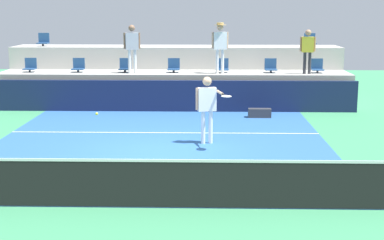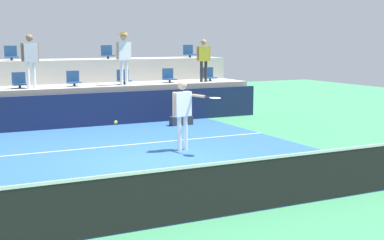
# 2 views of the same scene
# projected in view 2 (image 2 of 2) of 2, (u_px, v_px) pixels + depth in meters

# --- Properties ---
(ground_plane) EXTENTS (40.00, 40.00, 0.00)m
(ground_plane) POSITION_uv_depth(u_px,v_px,m) (155.00, 164.00, 12.51)
(ground_plane) COLOR #388456
(court_inner_paint) EXTENTS (9.00, 10.00, 0.01)m
(court_inner_paint) POSITION_uv_depth(u_px,v_px,m) (139.00, 156.00, 13.39)
(court_inner_paint) COLOR #285693
(court_inner_paint) RESTS_ON ground_plane
(court_service_line) EXTENTS (9.00, 0.06, 0.00)m
(court_service_line) POSITION_uv_depth(u_px,v_px,m) (120.00, 146.00, 14.63)
(court_service_line) COLOR white
(court_service_line) RESTS_ON ground_plane
(tennis_net) EXTENTS (10.48, 0.08, 1.07)m
(tennis_net) POSITION_uv_depth(u_px,v_px,m) (248.00, 184.00, 8.89)
(tennis_net) COLOR black
(tennis_net) RESTS_ON ground_plane
(sponsor_backboard) EXTENTS (13.00, 0.16, 1.10)m
(sponsor_backboard) POSITION_uv_depth(u_px,v_px,m) (84.00, 110.00, 17.74)
(sponsor_backboard) COLOR #141E42
(sponsor_backboard) RESTS_ON ground_plane
(seating_tier_lower) EXTENTS (13.00, 1.80, 1.25)m
(seating_tier_lower) POSITION_uv_depth(u_px,v_px,m) (74.00, 104.00, 18.88)
(seating_tier_lower) COLOR #ADAAA3
(seating_tier_lower) RESTS_ON ground_plane
(seating_tier_upper) EXTENTS (13.00, 1.80, 2.10)m
(seating_tier_upper) POSITION_uv_depth(u_px,v_px,m) (61.00, 88.00, 20.41)
(seating_tier_upper) COLOR #ADAAA3
(seating_tier_upper) RESTS_ON ground_plane
(stadium_chair_lower_mid_left) EXTENTS (0.44, 0.40, 0.52)m
(stadium_chair_lower_mid_left) POSITION_uv_depth(u_px,v_px,m) (19.00, 82.00, 17.90)
(stadium_chair_lower_mid_left) COLOR #2D2D33
(stadium_chair_lower_mid_left) RESTS_ON seating_tier_lower
(stadium_chair_lower_center) EXTENTS (0.44, 0.40, 0.52)m
(stadium_chair_lower_center) POSITION_uv_depth(u_px,v_px,m) (74.00, 80.00, 18.70)
(stadium_chair_lower_center) COLOR #2D2D33
(stadium_chair_lower_center) RESTS_ON seating_tier_lower
(stadium_chair_lower_mid_right) EXTENTS (0.44, 0.40, 0.52)m
(stadium_chair_lower_mid_right) POSITION_uv_depth(u_px,v_px,m) (124.00, 78.00, 19.50)
(stadium_chair_lower_mid_right) COLOR #2D2D33
(stadium_chair_lower_mid_right) RESTS_ON seating_tier_lower
(stadium_chair_lower_right) EXTENTS (0.44, 0.40, 0.52)m
(stadium_chair_lower_right) POSITION_uv_depth(u_px,v_px,m) (169.00, 77.00, 20.28)
(stadium_chair_lower_right) COLOR #2D2D33
(stadium_chair_lower_right) RESTS_ON seating_tier_lower
(stadium_chair_lower_far_right) EXTENTS (0.44, 0.40, 0.52)m
(stadium_chair_lower_far_right) POSITION_uv_depth(u_px,v_px,m) (209.00, 75.00, 21.03)
(stadium_chair_lower_far_right) COLOR #2D2D33
(stadium_chair_lower_far_right) RESTS_ON seating_tier_lower
(stadium_chair_upper_left) EXTENTS (0.44, 0.40, 0.52)m
(stadium_chair_upper_left) POSITION_uv_depth(u_px,v_px,m) (11.00, 54.00, 19.39)
(stadium_chair_upper_left) COLOR #2D2D33
(stadium_chair_upper_left) RESTS_ON seating_tier_upper
(stadium_chair_upper_right) EXTENTS (0.44, 0.40, 0.52)m
(stadium_chair_upper_right) POSITION_uv_depth(u_px,v_px,m) (107.00, 53.00, 20.96)
(stadium_chair_upper_right) COLOR #2D2D33
(stadium_chair_upper_right) RESTS_ON seating_tier_upper
(stadium_chair_upper_far_right) EXTENTS (0.44, 0.40, 0.52)m
(stadium_chair_upper_far_right) POSITION_uv_depth(u_px,v_px,m) (189.00, 52.00, 22.51)
(stadium_chair_upper_far_right) COLOR #2D2D33
(stadium_chair_upper_far_right) RESTS_ON seating_tier_upper
(tennis_player) EXTENTS (0.96, 1.19, 1.81)m
(tennis_player) POSITION_uv_depth(u_px,v_px,m) (183.00, 107.00, 13.86)
(tennis_player) COLOR white
(tennis_player) RESTS_ON ground_plane
(spectator_in_white) EXTENTS (0.61, 0.28, 1.75)m
(spectator_in_white) POSITION_uv_depth(u_px,v_px,m) (30.00, 56.00, 17.58)
(spectator_in_white) COLOR white
(spectator_in_white) RESTS_ON seating_tier_lower
(spectator_with_hat) EXTENTS (0.62, 0.51, 1.84)m
(spectator_with_hat) POSITION_uv_depth(u_px,v_px,m) (124.00, 52.00, 18.97)
(spectator_with_hat) COLOR white
(spectator_with_hat) RESTS_ON seating_tier_lower
(spectator_in_grey) EXTENTS (0.57, 0.24, 1.59)m
(spectator_in_grey) POSITION_uv_depth(u_px,v_px,m) (204.00, 57.00, 20.39)
(spectator_in_grey) COLOR #2D2D33
(spectator_in_grey) RESTS_ON seating_tier_lower
(tennis_ball) EXTENTS (0.07, 0.07, 0.07)m
(tennis_ball) POSITION_uv_depth(u_px,v_px,m) (116.00, 122.00, 10.78)
(tennis_ball) COLOR #CCE033
(equipment_bag) EXTENTS (0.76, 0.28, 0.30)m
(equipment_bag) POSITION_uv_depth(u_px,v_px,m) (181.00, 121.00, 18.16)
(equipment_bag) COLOR #333338
(equipment_bag) RESTS_ON ground_plane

